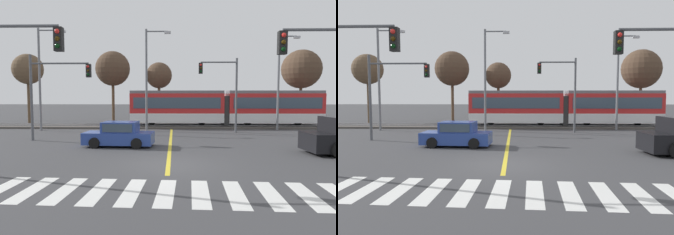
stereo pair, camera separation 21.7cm
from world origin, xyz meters
The scene contains 27 objects.
ground_plane centered at (0.00, 0.00, 0.00)m, with size 200.00×200.00×0.00m, color #3D3D3F.
track_bed centered at (0.00, 16.44, 0.09)m, with size 120.00×4.00×0.18m, color #4C4742.
rail_near centered at (0.00, 15.72, 0.23)m, with size 120.00×0.08×0.10m, color #939399.
rail_far centered at (0.00, 17.16, 0.23)m, with size 120.00×0.08×0.10m, color #939399.
light_rail_tram centered at (5.24, 16.43, 2.05)m, with size 18.50×2.64×3.43m.
crosswalk_stripe_0 centered at (-5.49, -3.59, 0.00)m, with size 0.56×2.80×0.01m, color silver.
crosswalk_stripe_1 centered at (-4.39, -3.64, 0.00)m, with size 0.56×2.80×0.01m, color silver.
crosswalk_stripe_2 centered at (-3.30, -3.70, 0.00)m, with size 0.56×2.80×0.01m, color silver.
crosswalk_stripe_3 centered at (-2.20, -3.75, 0.00)m, with size 0.56×2.80×0.01m, color silver.
crosswalk_stripe_4 centered at (-1.10, -3.80, 0.00)m, with size 0.56×2.80×0.01m, color silver.
crosswalk_stripe_5 centered at (0.00, -3.86, 0.00)m, with size 0.56×2.80×0.01m, color silver.
crosswalk_stripe_6 centered at (1.10, -3.91, 0.00)m, with size 0.56×2.80×0.01m, color silver.
crosswalk_stripe_7 centered at (2.20, -3.97, 0.00)m, with size 0.56×2.80×0.01m, color silver.
crosswalk_stripe_8 centered at (3.30, -4.02, 0.00)m, with size 0.56×2.80×0.01m, color silver.
crosswalk_stripe_9 centered at (4.39, -4.08, 0.00)m, with size 0.56×2.80×0.01m, color silver.
lane_centre_line centered at (0.00, 6.29, 0.00)m, with size 0.20×16.30×0.01m, color gold.
sedan_crossing centered at (-3.11, 4.90, 0.70)m, with size 4.31×2.15×1.52m.
traffic_light_near_left centered at (-6.38, -1.83, 4.08)m, with size 3.75×0.38×6.22m.
traffic_light_mid_left centered at (-8.13, 7.21, 3.87)m, with size 4.25×0.38×5.90m.
traffic_light_far_right centered at (4.41, 12.06, 4.12)m, with size 3.25×0.38×6.24m.
street_lamp_west centered at (-11.47, 13.22, 5.14)m, with size 2.50×0.28×9.04m.
street_lamp_centre centered at (-2.01, 13.20, 5.04)m, with size 2.24×0.28×8.89m.
street_lamp_east centered at (9.72, 13.90, 4.83)m, with size 1.89×0.28×8.57m.
bare_tree_far_west centered at (-16.05, 19.94, 6.03)m, with size 3.36×3.36×7.76m.
bare_tree_west centered at (-6.72, 20.72, 6.15)m, with size 3.89×3.89×8.13m.
bare_tree_east centered at (-1.52, 21.29, 5.40)m, with size 2.97×2.97×6.94m.
bare_tree_far_east centered at (14.56, 21.11, 6.10)m, with size 4.35×4.35×8.29m.
Camera 1 is at (0.28, -13.21, 3.07)m, focal length 32.00 mm.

